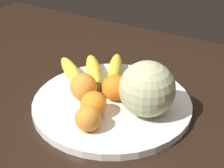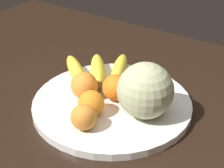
{
  "view_description": "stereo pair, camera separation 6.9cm",
  "coord_description": "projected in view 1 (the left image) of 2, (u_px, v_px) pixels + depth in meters",
  "views": [
    {
      "loc": [
        0.4,
        -0.66,
        1.27
      ],
      "look_at": [
        0.02,
        0.04,
        0.79
      ],
      "focal_mm": 60.0,
      "sensor_mm": 36.0,
      "label": 1
    },
    {
      "loc": [
        0.46,
        -0.62,
        1.27
      ],
      "look_at": [
        0.02,
        0.04,
        0.79
      ],
      "focal_mm": 60.0,
      "sensor_mm": 36.0,
      "label": 2
    }
  ],
  "objects": [
    {
      "name": "orange_mid_center",
      "position": [
        115.0,
        87.0,
        0.94
      ],
      "size": [
        0.07,
        0.07,
        0.07
      ],
      "color": "orange",
      "rests_on": "fruit_bowl"
    },
    {
      "name": "melon",
      "position": [
        147.0,
        89.0,
        0.87
      ],
      "size": [
        0.13,
        0.13,
        0.13
      ],
      "color": "#B2B789",
      "rests_on": "fruit_bowl"
    },
    {
      "name": "orange_front_right",
      "position": [
        88.0,
        119.0,
        0.84
      ],
      "size": [
        0.06,
        0.06,
        0.06
      ],
      "color": "orange",
      "rests_on": "fruit_bowl"
    },
    {
      "name": "banana_bunch",
      "position": [
        93.0,
        71.0,
        1.04
      ],
      "size": [
        0.23,
        0.23,
        0.04
      ],
      "rotation": [
        0.0,
        0.0,
        8.51
      ],
      "color": "brown",
      "rests_on": "fruit_bowl"
    },
    {
      "name": "fruit_bowl",
      "position": [
        112.0,
        103.0,
        0.95
      ],
      "size": [
        0.4,
        0.4,
        0.02
      ],
      "color": "white",
      "rests_on": "kitchen_table"
    },
    {
      "name": "orange_back_left",
      "position": [
        84.0,
        87.0,
        0.94
      ],
      "size": [
        0.07,
        0.07,
        0.07
      ],
      "color": "orange",
      "rests_on": "fruit_bowl"
    },
    {
      "name": "orange_front_left",
      "position": [
        93.0,
        104.0,
        0.88
      ],
      "size": [
        0.06,
        0.06,
        0.06
      ],
      "color": "orange",
      "rests_on": "fruit_bowl"
    },
    {
      "name": "kitchen_table",
      "position": [
        97.0,
        137.0,
        0.98
      ],
      "size": [
        1.51,
        1.11,
        0.73
      ],
      "color": "black",
      "rests_on": "ground_plane"
    }
  ]
}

